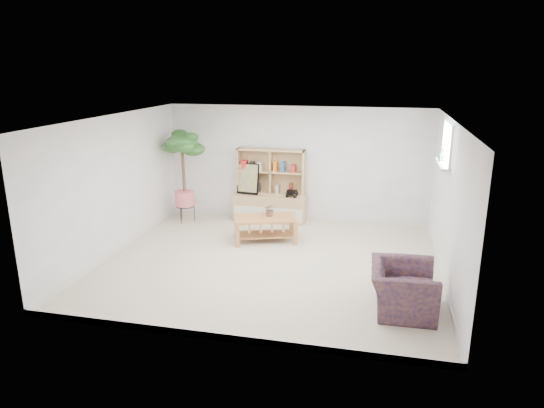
% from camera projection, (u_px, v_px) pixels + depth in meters
% --- Properties ---
extents(floor, '(5.50, 5.00, 0.01)m').
position_uv_depth(floor, '(270.00, 262.00, 8.16)').
color(floor, beige).
rests_on(floor, ground).
extents(ceiling, '(5.50, 5.00, 0.01)m').
position_uv_depth(ceiling, '(270.00, 118.00, 7.50)').
color(ceiling, silver).
rests_on(ceiling, walls).
extents(walls, '(5.51, 5.01, 2.40)m').
position_uv_depth(walls, '(270.00, 193.00, 7.83)').
color(walls, silver).
rests_on(walls, floor).
extents(baseboard, '(5.50, 5.00, 0.10)m').
position_uv_depth(baseboard, '(270.00, 259.00, 8.14)').
color(baseboard, silver).
rests_on(baseboard, floor).
extents(window, '(0.10, 0.98, 0.68)m').
position_uv_depth(window, '(448.00, 144.00, 7.59)').
color(window, '#C6DFFF').
rests_on(window, walls).
extents(window_sill, '(0.14, 1.00, 0.04)m').
position_uv_depth(window_sill, '(442.00, 164.00, 7.69)').
color(window_sill, silver).
rests_on(window_sill, walls).
extents(storage_unit, '(1.52, 0.51, 1.52)m').
position_uv_depth(storage_unit, '(270.00, 186.00, 10.16)').
color(storage_unit, tan).
rests_on(storage_unit, floor).
extents(poster, '(0.48, 0.17, 0.65)m').
position_uv_depth(poster, '(248.00, 179.00, 10.17)').
color(poster, '#E0B40C').
rests_on(poster, storage_unit).
extents(toy_truck, '(0.30, 0.21, 0.16)m').
position_uv_depth(toy_truck, '(292.00, 193.00, 10.01)').
color(toy_truck, black).
rests_on(toy_truck, storage_unit).
extents(coffee_table, '(1.28, 0.95, 0.47)m').
position_uv_depth(coffee_table, '(265.00, 229.00, 9.10)').
color(coffee_table, '#B67138').
rests_on(coffee_table, floor).
extents(table_plant, '(0.24, 0.21, 0.25)m').
position_uv_depth(table_plant, '(270.00, 210.00, 9.07)').
color(table_plant, '#18731C').
rests_on(table_plant, coffee_table).
extents(floor_tree, '(0.91, 0.91, 1.93)m').
position_uv_depth(floor_tree, '(184.00, 177.00, 10.05)').
color(floor_tree, '#1C5421').
rests_on(floor_tree, floor).
extents(armchair, '(0.87, 1.00, 0.72)m').
position_uv_depth(armchair, '(403.00, 286.00, 6.46)').
color(armchair, '#0E113A').
rests_on(armchair, floor).
extents(sill_plant, '(0.14, 0.12, 0.23)m').
position_uv_depth(sill_plant, '(442.00, 154.00, 7.82)').
color(sill_plant, '#1C5421').
rests_on(sill_plant, window_sill).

